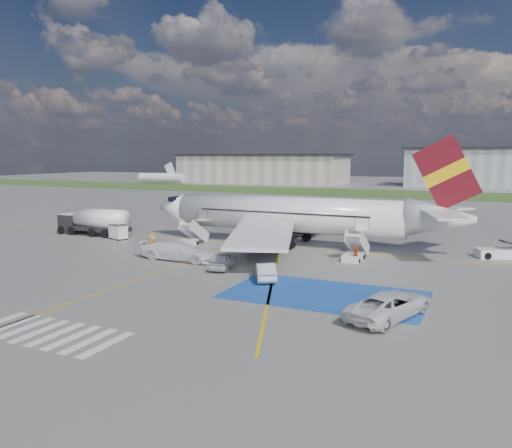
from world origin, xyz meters
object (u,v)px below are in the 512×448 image
object	(u,v)px
car_silver_b	(265,271)
car_silver_a	(223,260)
airliner	(299,215)
gpu_cart	(118,233)
van_white_b	(179,248)
van_white_a	(390,300)
fuel_tanker	(94,224)
belt_loader	(505,253)

from	to	relation	value
car_silver_b	car_silver_a	bearing A→B (deg)	-51.02
airliner	car_silver_b	xyz separation A→B (m)	(2.87, -15.77, -2.68)
airliner	gpu_cart	size ratio (longest dim) A/B	14.92
gpu_cart	car_silver_b	size ratio (longest dim) A/B	0.57
airliner	van_white_b	distance (m)	14.65
van_white_a	airliner	bearing A→B (deg)	-38.52
car_silver_a	van_white_b	xyz separation A→B (m)	(-5.53, 1.42, 0.44)
car_silver_a	van_white_a	distance (m)	17.37
fuel_tanker	belt_loader	xyz separation A→B (m)	(46.21, 6.03, -0.98)
airliner	belt_loader	bearing A→B (deg)	5.44
van_white_a	van_white_b	world-z (taller)	van_white_b
airliner	fuel_tanker	xyz separation A→B (m)	(-25.60, -4.06, -1.98)
gpu_cart	belt_loader	distance (m)	42.05
airliner	van_white_a	bearing A→B (deg)	-57.15
belt_loader	car_silver_a	size ratio (longest dim) A/B	1.36
van_white_a	fuel_tanker	bearing A→B (deg)	-4.84
fuel_tanker	gpu_cart	world-z (taller)	fuel_tanker
belt_loader	fuel_tanker	bearing A→B (deg)	163.57
airliner	van_white_b	xyz separation A→B (m)	(-7.63, -12.30, -2.21)
fuel_tanker	car_silver_a	xyz separation A→B (m)	(23.49, -9.66, -0.67)
fuel_tanker	car_silver_a	distance (m)	25.41
car_silver_a	van_white_a	bearing A→B (deg)	143.19
fuel_tanker	car_silver_b	size ratio (longest dim) A/B	2.30
gpu_cart	fuel_tanker	bearing A→B (deg)	-176.44
airliner	car_silver_b	size ratio (longest dim) A/B	8.57
fuel_tanker	van_white_a	bearing A→B (deg)	-22.66
airliner	fuel_tanker	bearing A→B (deg)	-170.98
airliner	gpu_cart	xyz separation A→B (m)	(-20.79, -5.35, -2.58)
car_silver_a	car_silver_b	xyz separation A→B (m)	(4.97, -2.05, -0.04)
car_silver_b	van_white_a	distance (m)	12.00
gpu_cart	van_white_b	bearing A→B (deg)	-9.35
fuel_tanker	gpu_cart	bearing A→B (deg)	-14.14
airliner	belt_loader	xyz separation A→B (m)	(20.61, 1.96, -2.96)
belt_loader	van_white_b	size ratio (longest dim) A/B	0.98
fuel_tanker	gpu_cart	xyz separation A→B (m)	(4.80, -1.28, -0.60)
car_silver_b	airliner	bearing A→B (deg)	-108.31
belt_loader	airliner	bearing A→B (deg)	161.58
gpu_cart	car_silver_b	bearing A→B (deg)	-5.27
car_silver_a	car_silver_b	distance (m)	5.38
gpu_cart	car_silver_b	distance (m)	25.86
fuel_tanker	van_white_b	xyz separation A→B (m)	(17.96, -8.24, -0.22)
belt_loader	van_white_b	bearing A→B (deg)	-177.07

